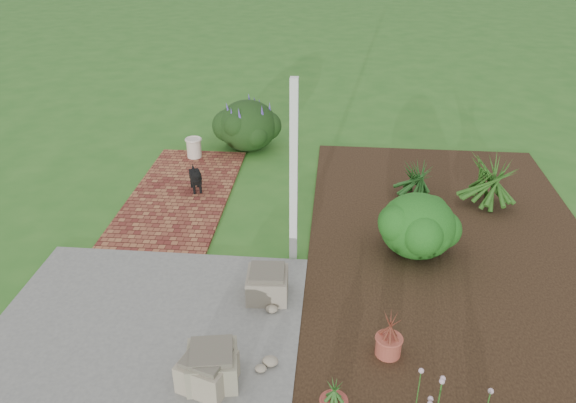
# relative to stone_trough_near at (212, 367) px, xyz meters

# --- Properties ---
(ground) EXTENTS (80.00, 80.00, 0.00)m
(ground) POSITION_rel_stone_trough_near_xyz_m (0.32, 2.21, -0.21)
(ground) COLOR #2C6720
(ground) RESTS_ON ground
(concrete_patio) EXTENTS (3.50, 3.50, 0.04)m
(concrete_patio) POSITION_rel_stone_trough_near_xyz_m (-0.93, 0.46, -0.19)
(concrete_patio) COLOR slate
(concrete_patio) RESTS_ON ground
(brick_path) EXTENTS (1.60, 3.50, 0.04)m
(brick_path) POSITION_rel_stone_trough_near_xyz_m (-1.38, 3.96, -0.19)
(brick_path) COLOR maroon
(brick_path) RESTS_ON ground
(garden_bed) EXTENTS (4.00, 7.00, 0.03)m
(garden_bed) POSITION_rel_stone_trough_near_xyz_m (2.82, 2.71, -0.19)
(garden_bed) COLOR black
(garden_bed) RESTS_ON ground
(veranda_post) EXTENTS (0.10, 0.10, 2.50)m
(veranda_post) POSITION_rel_stone_trough_near_xyz_m (0.62, 2.31, 1.04)
(veranda_post) COLOR white
(veranda_post) RESTS_ON ground
(stone_trough_near) EXTENTS (0.58, 0.58, 0.33)m
(stone_trough_near) POSITION_rel_stone_trough_near_xyz_m (0.00, 0.00, 0.00)
(stone_trough_near) COLOR gray
(stone_trough_near) RESTS_ON concrete_patio
(stone_trough_mid) EXTENTS (0.60, 0.60, 0.32)m
(stone_trough_mid) POSITION_rel_stone_trough_near_xyz_m (-0.04, -0.06, -0.01)
(stone_trough_mid) COLOR gray
(stone_trough_mid) RESTS_ON concrete_patio
(stone_trough_far) EXTENTS (0.51, 0.51, 0.33)m
(stone_trough_far) POSITION_rel_stone_trough_near_xyz_m (0.38, 1.38, -0.00)
(stone_trough_far) COLOR gray
(stone_trough_far) RESTS_ON concrete_patio
(black_dog) EXTENTS (0.29, 0.48, 0.44)m
(black_dog) POSITION_rel_stone_trough_near_xyz_m (-1.13, 4.03, 0.09)
(black_dog) COLOR black
(black_dog) RESTS_ON brick_path
(cream_ceramic_urn) EXTENTS (0.35, 0.35, 0.36)m
(cream_ceramic_urn) POSITION_rel_stone_trough_near_xyz_m (-1.50, 5.41, 0.01)
(cream_ceramic_urn) COLOR beige
(cream_ceramic_urn) RESTS_ON brick_path
(evergreen_shrub) EXTENTS (1.04, 1.04, 0.87)m
(evergreen_shrub) POSITION_rel_stone_trough_near_xyz_m (2.27, 2.56, 0.26)
(evergreen_shrub) COLOR #0A390E
(evergreen_shrub) RESTS_ON garden_bed
(agapanthus_clump_back) EXTENTS (1.18, 1.18, 0.97)m
(agapanthus_clump_back) POSITION_rel_stone_trough_near_xyz_m (3.53, 4.03, 0.31)
(agapanthus_clump_back) COLOR #173F0B
(agapanthus_clump_back) RESTS_ON garden_bed
(agapanthus_clump_front) EXTENTS (0.99, 0.99, 0.70)m
(agapanthus_clump_front) POSITION_rel_stone_trough_near_xyz_m (2.43, 4.20, 0.18)
(agapanthus_clump_front) COLOR #103B17
(agapanthus_clump_front) RESTS_ON garden_bed
(terracotta_pot_bronze) EXTENTS (0.30, 0.30, 0.22)m
(terracotta_pot_bronze) POSITION_rel_stone_trough_near_xyz_m (1.78, 0.53, -0.07)
(terracotta_pot_bronze) COLOR #A64938
(terracotta_pot_bronze) RESTS_ON garden_bed
(purple_flowering_bush) EXTENTS (1.17, 1.17, 0.97)m
(purple_flowering_bush) POSITION_rel_stone_trough_near_xyz_m (-0.58, 6.04, 0.28)
(purple_flowering_bush) COLOR black
(purple_flowering_bush) RESTS_ON ground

